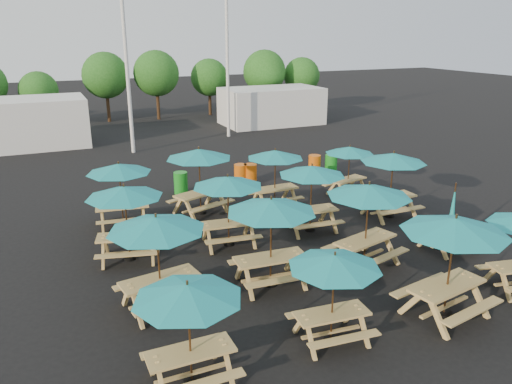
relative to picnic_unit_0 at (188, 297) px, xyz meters
name	(u,v)px	position (x,y,z in m)	size (l,w,h in m)	color
ground	(274,236)	(4.66, 5.90, -1.89)	(120.00, 120.00, 0.00)	black
picnic_unit_0	(188,297)	(0.00, 0.00, 0.00)	(2.10, 2.10, 2.16)	tan
picnic_unit_1	(156,228)	(0.13, 2.96, 0.23)	(2.69, 2.69, 2.43)	tan
picnic_unit_2	(124,196)	(-0.09, 6.06, 0.13)	(2.71, 2.71, 2.31)	tan
picnic_unit_3	(119,171)	(0.22, 8.87, 0.10)	(2.47, 2.47, 2.28)	tan
picnic_unit_4	(334,266)	(3.23, 0.10, -0.06)	(2.19, 2.19, 2.09)	tan
picnic_unit_5	(271,210)	(3.10, 2.93, 0.26)	(2.52, 2.52, 2.46)	tan
picnic_unit_6	(228,185)	(3.02, 5.86, 0.11)	(2.45, 2.45, 2.29)	tan
picnic_unit_7	(199,157)	(3.09, 8.97, 0.29)	(3.09, 3.09, 2.49)	tan
picnic_unit_8	(455,231)	(6.25, -0.16, 0.33)	(2.84, 2.84, 2.54)	tan
picnic_unit_9	(369,195)	(6.13, 2.92, 0.28)	(2.92, 2.92, 2.48)	tan
picnic_unit_10	(312,174)	(6.00, 5.85, 0.13)	(2.38, 2.38, 2.32)	tan
picnic_unit_11	(275,157)	(5.98, 8.57, 0.08)	(2.24, 2.24, 2.26)	tan
picnic_unit_13	(451,222)	(9.20, 2.75, -0.99)	(1.80, 1.60, 2.18)	tan
picnic_unit_14	(393,161)	(9.33, 5.84, 0.22)	(2.35, 2.35, 2.42)	tan
picnic_unit_15	(350,153)	(9.38, 8.61, -0.08)	(2.42, 2.42, 2.07)	tan
waste_bin_0	(181,183)	(3.08, 11.61, -1.43)	(0.57, 0.57, 0.92)	#198E21
waste_bin_1	(241,175)	(5.85, 11.76, -1.43)	(0.57, 0.57, 0.92)	#D95C0C
waste_bin_2	(250,174)	(6.26, 11.62, -1.43)	(0.57, 0.57, 0.92)	#D95C0C
waste_bin_3	(314,165)	(9.71, 11.91, -1.43)	(0.57, 0.57, 0.92)	#D95C0C
waste_bin_4	(331,164)	(10.48, 11.68, -1.43)	(0.57, 0.57, 0.92)	#198E21
mast_0	(125,41)	(2.66, 19.90, 4.11)	(0.20, 0.20, 12.00)	silver
mast_1	(227,40)	(9.16, 21.90, 4.11)	(0.20, 0.20, 12.00)	silver
event_tent_0	(14,124)	(-3.34, 23.90, -0.49)	(8.00, 4.00, 2.80)	silver
event_tent_1	(271,106)	(13.66, 24.90, -0.59)	(7.00, 4.00, 2.60)	silver
tree_2	(39,91)	(-1.73, 29.56, 0.74)	(2.59, 2.59, 3.93)	#382314
tree_3	(105,75)	(2.91, 30.62, 1.52)	(3.36, 3.36, 5.09)	#382314
tree_4	(156,73)	(6.56, 30.16, 1.57)	(3.41, 3.41, 5.17)	#382314
tree_5	(209,77)	(10.89, 30.58, 1.09)	(2.94, 2.94, 4.45)	#382314
tree_6	(264,72)	(14.89, 28.80, 1.54)	(3.38, 3.38, 5.13)	#382314
tree_7	(302,76)	(18.29, 28.82, 1.10)	(2.95, 2.95, 4.48)	#382314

